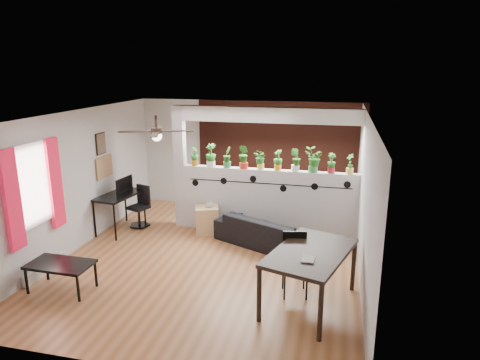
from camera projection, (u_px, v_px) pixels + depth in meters
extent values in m
cube|color=brown|center=(211.00, 261.00, 7.77)|extent=(6.30, 7.10, 0.10)
cube|color=#B7B7BA|center=(247.00, 155.00, 10.26)|extent=(6.30, 0.04, 2.90)
cube|color=#B7B7BA|center=(126.00, 267.00, 4.58)|extent=(6.30, 0.04, 2.90)
cube|color=#B7B7BA|center=(76.00, 181.00, 8.00)|extent=(0.04, 7.10, 2.90)
cube|color=#B7B7BA|center=(366.00, 200.00, 6.84)|extent=(0.04, 7.10, 2.90)
cube|color=white|center=(208.00, 112.00, 7.07)|extent=(6.30, 7.10, 0.10)
cube|color=#BCBCC1|center=(268.00, 201.00, 8.82)|extent=(3.60, 0.18, 1.35)
cube|color=silver|center=(270.00, 115.00, 8.36)|extent=(3.60, 0.18, 0.30)
cube|color=#BCBCC1|center=(180.00, 167.00, 9.08)|extent=(0.22, 0.20, 2.60)
cube|color=#9A3E2C|center=(279.00, 157.00, 10.04)|extent=(3.90, 0.05, 2.60)
cube|color=black|center=(268.00, 184.00, 8.62)|extent=(3.31, 0.01, 0.02)
cylinder|color=black|center=(195.00, 183.00, 8.99)|extent=(0.14, 0.01, 0.14)
cylinder|color=black|center=(224.00, 181.00, 8.83)|extent=(0.14, 0.01, 0.14)
cylinder|color=black|center=(253.00, 179.00, 8.67)|extent=(0.14, 0.01, 0.14)
cylinder|color=black|center=(283.00, 188.00, 8.58)|extent=(0.14, 0.01, 0.14)
cylinder|color=black|center=(315.00, 187.00, 8.42)|extent=(0.14, 0.01, 0.14)
cylinder|color=black|center=(347.00, 185.00, 8.26)|extent=(0.14, 0.01, 0.14)
cube|color=white|center=(31.00, 185.00, 6.80)|extent=(0.02, 0.95, 1.25)
cube|color=silver|center=(32.00, 185.00, 6.80)|extent=(0.04, 1.05, 1.35)
cube|color=red|center=(12.00, 201.00, 6.34)|extent=(0.06, 0.30, 1.55)
cube|color=red|center=(55.00, 183.00, 7.28)|extent=(0.06, 0.30, 1.55)
cube|color=beige|center=(45.00, 269.00, 7.17)|extent=(0.08, 1.00, 0.18)
cube|color=#986D49|center=(104.00, 167.00, 8.87)|extent=(0.03, 0.60, 0.45)
cube|color=#8C7259|center=(101.00, 144.00, 8.69)|extent=(0.03, 0.30, 0.40)
cube|color=black|center=(101.00, 144.00, 8.69)|extent=(0.02, 0.34, 0.44)
cylinder|color=black|center=(156.00, 122.00, 7.00)|extent=(0.04, 0.04, 0.20)
cylinder|color=black|center=(156.00, 131.00, 7.04)|extent=(0.18, 0.18, 0.10)
sphere|color=white|center=(157.00, 136.00, 7.07)|extent=(0.17, 0.17, 0.17)
cube|color=black|center=(177.00, 131.00, 7.09)|extent=(0.55, 0.29, 0.01)
cube|color=black|center=(158.00, 128.00, 7.37)|extent=(0.29, 0.55, 0.01)
cube|color=black|center=(135.00, 132.00, 7.01)|extent=(0.55, 0.29, 0.01)
cube|color=black|center=(155.00, 134.00, 6.72)|extent=(0.29, 0.55, 0.01)
cylinder|color=orange|center=(195.00, 163.00, 8.98)|extent=(0.14, 0.14, 0.12)
imported|color=#164E16|center=(195.00, 154.00, 8.93)|extent=(0.16, 0.20, 0.30)
cylinder|color=white|center=(211.00, 164.00, 8.90)|extent=(0.18, 0.18, 0.12)
imported|color=#164E16|center=(211.00, 153.00, 8.84)|extent=(0.29, 0.25, 0.38)
cylinder|color=#318743|center=(227.00, 164.00, 8.82)|extent=(0.16, 0.16, 0.12)
imported|color=#164E16|center=(227.00, 155.00, 8.77)|extent=(0.20, 0.24, 0.33)
cylinder|color=#B72C1D|center=(244.00, 165.00, 8.74)|extent=(0.18, 0.18, 0.12)
imported|color=#164E16|center=(244.00, 154.00, 8.68)|extent=(0.33, 0.33, 0.39)
cylinder|color=#CAC647|center=(261.00, 166.00, 8.67)|extent=(0.14, 0.14, 0.12)
imported|color=#164E16|center=(261.00, 157.00, 8.62)|extent=(0.25, 0.24, 0.30)
cylinder|color=orange|center=(278.00, 167.00, 8.59)|extent=(0.15, 0.15, 0.12)
imported|color=#164E16|center=(278.00, 158.00, 8.54)|extent=(0.27, 0.26, 0.31)
cylinder|color=white|center=(295.00, 168.00, 8.51)|extent=(0.16, 0.16, 0.12)
imported|color=#164E16|center=(296.00, 158.00, 8.46)|extent=(0.27, 0.23, 0.35)
cylinder|color=#348F42|center=(313.00, 169.00, 8.43)|extent=(0.18, 0.18, 0.12)
imported|color=#164E16|center=(314.00, 158.00, 8.37)|extent=(0.29, 0.25, 0.39)
cylinder|color=#B01C2C|center=(331.00, 170.00, 8.36)|extent=(0.14, 0.14, 0.12)
imported|color=#164E16|center=(332.00, 161.00, 8.31)|extent=(0.25, 0.23, 0.29)
cylinder|color=#E1CC4F|center=(350.00, 171.00, 8.28)|extent=(0.14, 0.14, 0.12)
imported|color=#164E16|center=(350.00, 161.00, 8.23)|extent=(0.25, 0.26, 0.30)
imported|color=black|center=(266.00, 231.00, 8.28)|extent=(2.05, 1.46, 0.56)
cube|color=tan|center=(207.00, 220.00, 8.87)|extent=(0.57, 0.54, 0.57)
imported|color=gray|center=(209.00, 205.00, 8.77)|extent=(0.15, 0.15, 0.11)
cube|color=black|center=(119.00, 195.00, 8.89)|extent=(0.74, 1.18, 0.04)
cylinder|color=black|center=(95.00, 220.00, 8.63)|extent=(0.04, 0.04, 0.76)
cylinder|color=black|center=(115.00, 223.00, 8.45)|extent=(0.04, 0.04, 0.76)
cylinder|color=black|center=(126.00, 205.00, 9.55)|extent=(0.04, 0.04, 0.76)
cylinder|color=black|center=(145.00, 207.00, 9.37)|extent=(0.04, 0.04, 0.76)
imported|color=black|center=(122.00, 188.00, 9.01)|extent=(0.32, 0.09, 0.18)
cylinder|color=black|center=(140.00, 225.00, 9.28)|extent=(0.46, 0.46, 0.04)
cylinder|color=black|center=(139.00, 217.00, 9.22)|extent=(0.05, 0.05, 0.39)
cube|color=black|center=(138.00, 207.00, 9.17)|extent=(0.48, 0.48, 0.06)
cube|color=black|center=(144.00, 194.00, 9.24)|extent=(0.35, 0.17, 0.42)
cube|color=black|center=(311.00, 253.00, 6.06)|extent=(1.36, 1.77, 0.06)
cylinder|color=black|center=(259.00, 295.00, 5.76)|extent=(0.07, 0.07, 0.80)
cylinder|color=black|center=(320.00, 313.00, 5.34)|extent=(0.07, 0.07, 0.80)
cylinder|color=black|center=(301.00, 254.00, 7.00)|extent=(0.07, 0.07, 0.80)
cylinder|color=black|center=(353.00, 266.00, 6.58)|extent=(0.07, 0.07, 0.80)
imported|color=gray|center=(302.00, 258.00, 5.79)|extent=(0.19, 0.24, 0.02)
cube|color=black|center=(295.00, 267.00, 6.44)|extent=(0.46, 0.46, 0.03)
cube|color=black|center=(294.00, 246.00, 6.54)|extent=(0.37, 0.11, 0.49)
cube|color=black|center=(285.00, 286.00, 6.34)|extent=(0.03, 0.03, 0.46)
cube|color=black|center=(307.00, 286.00, 6.33)|extent=(0.03, 0.03, 0.46)
cube|color=black|center=(283.00, 261.00, 6.59)|extent=(0.03, 0.03, 0.94)
cube|color=black|center=(305.00, 261.00, 6.59)|extent=(0.03, 0.03, 0.94)
cube|color=black|center=(60.00, 264.00, 6.56)|extent=(0.99, 0.56, 0.04)
cylinder|color=black|center=(27.00, 281.00, 6.51)|extent=(0.04, 0.04, 0.41)
cylinder|color=black|center=(78.00, 289.00, 6.30)|extent=(0.04, 0.04, 0.41)
cylinder|color=black|center=(47.00, 268.00, 6.95)|extent=(0.04, 0.04, 0.41)
cylinder|color=black|center=(96.00, 274.00, 6.73)|extent=(0.04, 0.04, 0.41)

